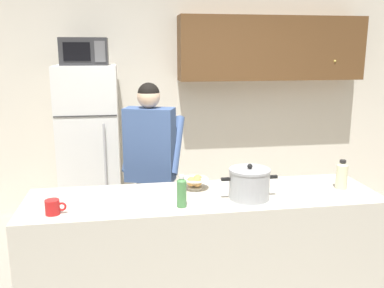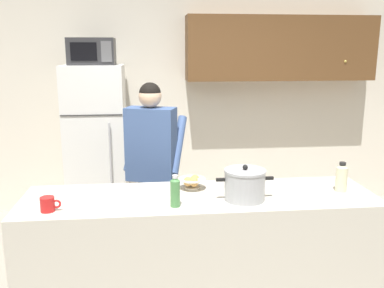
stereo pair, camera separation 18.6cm
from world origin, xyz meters
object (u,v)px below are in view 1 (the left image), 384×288
(coffee_mug, at_px, (53,207))
(bottle_mid_counter, at_px, (182,192))
(bread_bowl, at_px, (195,182))
(bottle_near_edge, at_px, (342,175))
(refrigerator, at_px, (90,146))
(cooking_pot, at_px, (249,184))
(microwave, at_px, (84,51))
(person_near_pot, at_px, (150,155))

(coffee_mug, height_order, bottle_mid_counter, bottle_mid_counter)
(bread_bowl, height_order, bottle_near_edge, bottle_near_edge)
(refrigerator, relative_size, bread_bowl, 8.66)
(bread_bowl, bearing_deg, cooking_pot, -36.89)
(cooking_pot, height_order, coffee_mug, cooking_pot)
(bottle_near_edge, height_order, bottle_mid_counter, bottle_near_edge)
(microwave, bearing_deg, bottle_near_edge, -43.17)
(person_near_pot, bearing_deg, bottle_near_edge, -30.10)
(coffee_mug, xyz_separation_m, bottle_near_edge, (2.03, 0.18, 0.06))
(coffee_mug, relative_size, bread_bowl, 0.64)
(person_near_pot, relative_size, bottle_mid_counter, 7.74)
(microwave, distance_m, bread_bowl, 2.12)
(person_near_pot, distance_m, bottle_mid_counter, 0.98)
(refrigerator, height_order, bread_bowl, refrigerator)
(refrigerator, xyz_separation_m, microwave, (0.00, -0.02, 1.02))
(refrigerator, xyz_separation_m, person_near_pot, (0.60, -1.07, 0.15))
(refrigerator, relative_size, bottle_mid_counter, 8.25)
(person_near_pot, xyz_separation_m, coffee_mug, (-0.67, -0.97, -0.07))
(coffee_mug, bearing_deg, bread_bowl, 19.24)
(person_near_pot, xyz_separation_m, cooking_pot, (0.62, -0.88, -0.01))
(refrigerator, xyz_separation_m, bottle_near_edge, (1.96, -1.86, 0.14))
(person_near_pot, bearing_deg, bottle_mid_counter, -81.62)
(coffee_mug, bearing_deg, refrigerator, 88.07)
(bottle_mid_counter, bearing_deg, coffee_mug, 179.99)
(bottle_near_edge, bearing_deg, cooking_pot, -172.68)
(bottle_mid_counter, bearing_deg, refrigerator, 110.02)
(cooking_pot, xyz_separation_m, bread_bowl, (-0.34, 0.25, -0.06))
(bottle_near_edge, xyz_separation_m, bottle_mid_counter, (-1.22, -0.18, -0.00))
(microwave, relative_size, bottle_mid_counter, 2.24)
(microwave, height_order, bottle_mid_counter, microwave)
(refrigerator, xyz_separation_m, bread_bowl, (0.89, -1.70, 0.09))
(refrigerator, height_order, microwave, microwave)
(microwave, relative_size, coffee_mug, 3.66)
(refrigerator, height_order, bottle_near_edge, refrigerator)
(bread_bowl, relative_size, bottle_mid_counter, 0.95)
(refrigerator, height_order, cooking_pot, refrigerator)
(bottle_near_edge, bearing_deg, refrigerator, 136.50)
(person_near_pot, xyz_separation_m, bread_bowl, (0.29, -0.63, -0.07))
(bread_bowl, xyz_separation_m, bottle_near_edge, (1.07, -0.16, 0.05))
(cooking_pot, bearing_deg, bread_bowl, 143.11)
(cooking_pot, distance_m, bottle_near_edge, 0.74)
(person_near_pot, bearing_deg, cooking_pot, -54.75)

